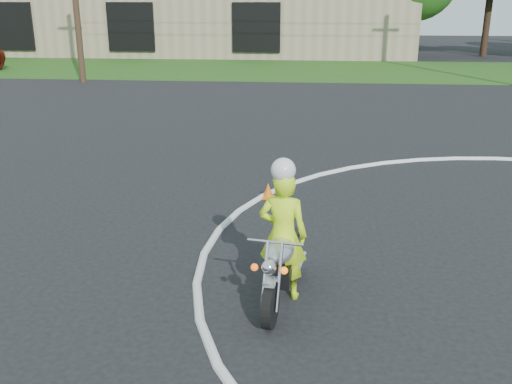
{
  "coord_description": "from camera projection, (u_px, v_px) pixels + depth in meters",
  "views": [
    {
      "loc": [
        -4.46,
        -4.73,
        3.65
      ],
      "look_at": [
        -5.19,
        2.78,
        1.1
      ],
      "focal_mm": 40.0,
      "sensor_mm": 36.0,
      "label": 1
    }
  ],
  "objects": [
    {
      "name": "grass_strip",
      "position": [
        395.0,
        71.0,
        30.67
      ],
      "size": [
        120.0,
        10.0,
        0.02
      ],
      "primitive_type": "cube",
      "color": "#1E4714",
      "rests_on": "ground"
    },
    {
      "name": "primary_motorcycle",
      "position": [
        282.0,
        266.0,
        7.14
      ],
      "size": [
        0.7,
        1.9,
        1.0
      ],
      "rotation": [
        0.0,
        0.0,
        -0.15
      ],
      "color": "black",
      "rests_on": "ground"
    },
    {
      "name": "rider_primary_grp",
      "position": [
        283.0,
        231.0,
        7.14
      ],
      "size": [
        0.67,
        0.49,
        1.86
      ],
      "rotation": [
        0.0,
        0.0,
        -0.15
      ],
      "color": "#CDFF1A",
      "rests_on": "ground"
    }
  ]
}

